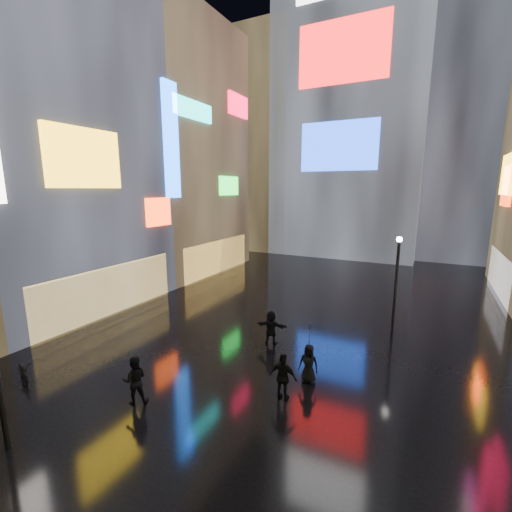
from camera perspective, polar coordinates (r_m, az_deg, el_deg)
The scene contains 13 objects.
ground at distance 22.25m, azimuth 9.48°, elevation -9.12°, with size 140.00×140.00×0.00m, color black.
building_left_mid at distance 26.47m, azimuth -32.19°, elevation 18.92°, with size 10.28×12.70×24.00m.
building_left_far at distance 34.25m, azimuth -13.95°, elevation 16.42°, with size 10.28×12.00×22.00m.
tower_main at distance 46.83m, azimuth 16.45°, elevation 27.30°, with size 16.00×14.20×42.00m.
tower_flank_right at distance 47.02m, azimuth 32.22°, elevation 21.00°, with size 12.00×12.00×34.00m, color black.
tower_flank_left at distance 46.85m, azimuth 1.39°, elevation 17.71°, with size 10.00×10.00×26.00m, color black.
lamp_far at distance 19.77m, azimuth 22.33°, elevation -3.47°, with size 0.30×0.30×5.20m.
pedestrian_1 at distance 13.79m, azimuth -19.55°, elevation -18.89°, with size 0.87×0.68×1.78m, color black.
pedestrian_3 at distance 13.27m, azimuth 4.56°, elevation -19.47°, with size 1.05×0.44×1.80m, color black.
pedestrian_4 at distance 14.45m, azimuth 8.76°, elevation -17.30°, with size 0.78×0.50×1.59m, color black.
pedestrian_5 at distance 17.42m, azimuth 2.53°, elevation -11.83°, with size 1.58×0.50×1.70m, color black.
umbrella_2 at distance 13.91m, azimuth 8.91°, elevation -12.76°, with size 1.00×1.02×0.92m, color black.
bicycle at distance 17.38m, azimuth -34.29°, elevation -15.53°, with size 0.54×1.55×0.81m, color black.
Camera 1 is at (6.08, 0.01, 7.65)m, focal length 24.00 mm.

